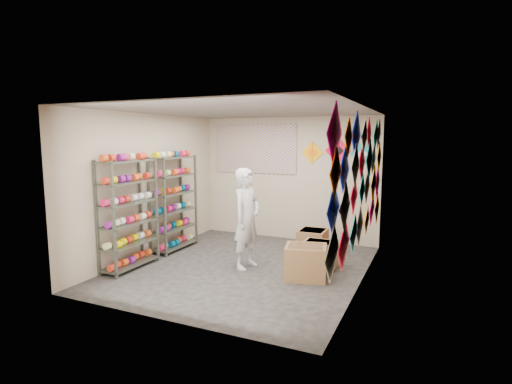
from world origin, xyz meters
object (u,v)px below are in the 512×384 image
at_px(shelf_rack_front, 128,214).
at_px(carton_b, 320,254).
at_px(shopkeeper, 247,218).
at_px(carton_c, 313,242).
at_px(shelf_rack_back, 174,203).
at_px(carton_a, 306,262).

distance_m(shelf_rack_front, carton_b, 3.38).
relative_size(shopkeeper, carton_b, 3.11).
bearing_deg(carton_b, carton_c, 115.42).
xyz_separation_m(shelf_rack_front, carton_c, (2.66, 2.09, -0.71)).
height_order(carton_b, carton_c, carton_c).
relative_size(shelf_rack_back, carton_c, 3.40).
height_order(shelf_rack_front, carton_a, shelf_rack_front).
bearing_deg(carton_a, shelf_rack_front, -178.84).
bearing_deg(shopkeeper, carton_c, -24.92).
height_order(carton_a, carton_c, carton_a).
bearing_deg(carton_b, shopkeeper, -155.71).
distance_m(shelf_rack_front, carton_a, 3.11).
height_order(shelf_rack_front, shelf_rack_back, same).
xyz_separation_m(shopkeeper, carton_b, (1.16, 0.53, -0.64)).
bearing_deg(shelf_rack_front, shopkeeper, 25.48).
relative_size(carton_b, carton_c, 1.00).
relative_size(carton_a, carton_c, 1.16).
distance_m(shopkeeper, carton_b, 1.43).
bearing_deg(shelf_rack_front, carton_b, 25.09).
distance_m(shelf_rack_front, carton_c, 3.45).
height_order(shopkeeper, carton_a, shopkeeper).
height_order(carton_a, carton_b, carton_a).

